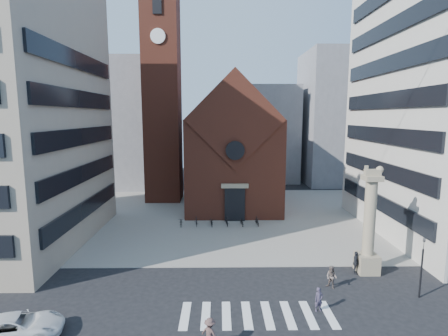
{
  "coord_description": "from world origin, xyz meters",
  "views": [
    {
      "loc": [
        -1.84,
        -23.38,
        12.46
      ],
      "look_at": [
        -1.4,
        8.0,
        7.75
      ],
      "focal_mm": 28.0,
      "sensor_mm": 36.0,
      "label": 1
    }
  ],
  "objects": [
    {
      "name": "pedestrian_0",
      "position": [
        4.54,
        -2.59,
        0.79
      ],
      "size": [
        0.65,
        0.5,
        1.57
      ],
      "primitive_type": "imported",
      "rotation": [
        0.0,
        0.0,
        0.24
      ],
      "color": "#393246",
      "rests_on": "ground"
    },
    {
      "name": "lion_column",
      "position": [
        10.01,
        3.0,
        3.46
      ],
      "size": [
        1.63,
        1.6,
        8.68
      ],
      "color": "gray",
      "rests_on": "ground"
    },
    {
      "name": "pedestrian_2",
      "position": [
        9.0,
        2.75,
        0.91
      ],
      "size": [
        0.82,
        1.16,
        1.83
      ],
      "primitive_type": "imported",
      "rotation": [
        0.0,
        0.0,
        1.18
      ],
      "color": "#23252A",
      "rests_on": "ground"
    },
    {
      "name": "ground",
      "position": [
        0.0,
        0.0,
        0.0
      ],
      "size": [
        120.0,
        120.0,
        0.0
      ],
      "primitive_type": "plane",
      "color": "black",
      "rests_on": "ground"
    },
    {
      "name": "scooter_1",
      "position": [
        -4.45,
        15.02,
        0.56
      ],
      "size": [
        0.66,
        1.73,
        1.01
      ],
      "primitive_type": "imported",
      "rotation": [
        0.0,
        0.0,
        0.11
      ],
      "color": "black",
      "rests_on": "piazza"
    },
    {
      "name": "piazza",
      "position": [
        0.0,
        19.0,
        0.03
      ],
      "size": [
        46.0,
        30.0,
        0.05
      ],
      "primitive_type": "cube",
      "color": "gray",
      "rests_on": "ground"
    },
    {
      "name": "pedestrian_1",
      "position": [
        6.33,
        0.41,
        0.84
      ],
      "size": [
        1.03,
        1.03,
        1.68
      ],
      "primitive_type": "imported",
      "rotation": [
        0.0,
        0.0,
        -0.78
      ],
      "color": "#665751",
      "rests_on": "ground"
    },
    {
      "name": "scooter_0",
      "position": [
        -6.18,
        15.02,
        0.51
      ],
      "size": [
        0.79,
        1.79,
        0.91
      ],
      "primitive_type": "imported",
      "rotation": [
        0.0,
        0.0,
        0.11
      ],
      "color": "black",
      "rests_on": "piazza"
    },
    {
      "name": "zebra_crossing",
      "position": [
        0.55,
        -3.0,
        0.01
      ],
      "size": [
        10.2,
        3.2,
        0.01
      ],
      "primitive_type": null,
      "color": "white",
      "rests_on": "ground"
    },
    {
      "name": "pedestrian_3",
      "position": [
        -2.35,
        -6.07,
        0.84
      ],
      "size": [
        1.26,
        1.11,
        1.69
      ],
      "primitive_type": "imported",
      "rotation": [
        0.0,
        0.0,
        2.59
      ],
      "color": "#503935",
      "rests_on": "ground"
    },
    {
      "name": "bg_block_left",
      "position": [
        -20.0,
        40.0,
        11.0
      ],
      "size": [
        16.0,
        14.0,
        22.0
      ],
      "primitive_type": "cube",
      "color": "gray",
      "rests_on": "ground"
    },
    {
      "name": "scooter_3",
      "position": [
        -0.98,
        15.02,
        0.56
      ],
      "size": [
        0.66,
        1.73,
        1.01
      ],
      "primitive_type": "imported",
      "rotation": [
        0.0,
        0.0,
        0.11
      ],
      "color": "black",
      "rests_on": "piazza"
    },
    {
      "name": "traffic_light",
      "position": [
        12.0,
        -1.0,
        2.29
      ],
      "size": [
        0.13,
        0.16,
        4.3
      ],
      "color": "black",
      "rests_on": "ground"
    },
    {
      "name": "church",
      "position": [
        0.0,
        25.04,
        7.98
      ],
      "size": [
        12.0,
        16.65,
        18.0
      ],
      "color": "brown",
      "rests_on": "ground"
    },
    {
      "name": "campanile",
      "position": [
        -10.0,
        28.0,
        15.74
      ],
      "size": [
        5.5,
        5.5,
        31.2
      ],
      "color": "brown",
      "rests_on": "ground"
    },
    {
      "name": "scooter_4",
      "position": [
        0.75,
        15.02,
        0.51
      ],
      "size": [
        0.79,
        1.79,
        0.91
      ],
      "primitive_type": "imported",
      "rotation": [
        0.0,
        0.0,
        0.11
      ],
      "color": "black",
      "rests_on": "piazza"
    },
    {
      "name": "scooter_5",
      "position": [
        2.48,
        15.02,
        0.56
      ],
      "size": [
        0.66,
        1.73,
        1.01
      ],
      "primitive_type": "imported",
      "rotation": [
        0.0,
        0.0,
        0.11
      ],
      "color": "black",
      "rests_on": "piazza"
    },
    {
      "name": "bg_block_right",
      "position": [
        22.0,
        42.0,
        12.0
      ],
      "size": [
        16.0,
        14.0,
        24.0
      ],
      "primitive_type": "cube",
      "color": "gray",
      "rests_on": "ground"
    },
    {
      "name": "bg_block_mid",
      "position": [
        6.0,
        45.0,
        9.0
      ],
      "size": [
        14.0,
        12.0,
        18.0
      ],
      "primitive_type": "cube",
      "color": "gray",
      "rests_on": "ground"
    },
    {
      "name": "white_car",
      "position": [
        -13.29,
        -5.17,
        0.7
      ],
      "size": [
        5.46,
        3.42,
        1.41
      ],
      "primitive_type": "imported",
      "rotation": [
        0.0,
        0.0,
        1.8
      ],
      "color": "silver",
      "rests_on": "ground"
    },
    {
      "name": "scooter_2",
      "position": [
        -2.72,
        15.02,
        0.51
      ],
      "size": [
        0.79,
        1.79,
        0.91
      ],
      "primitive_type": "imported",
      "rotation": [
        0.0,
        0.0,
        0.11
      ],
      "color": "black",
      "rests_on": "piazza"
    }
  ]
}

